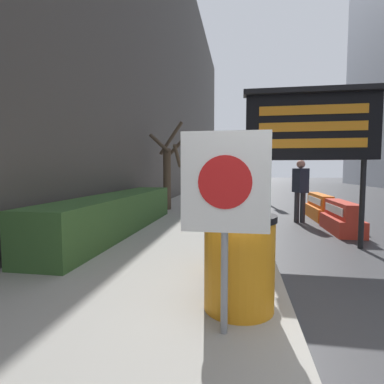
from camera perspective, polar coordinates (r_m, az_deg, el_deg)
ground_plane at (r=2.95m, az=20.65°, el=-27.29°), size 120.00×120.00×0.00m
sidewalk_left at (r=3.19m, az=-19.56°, el=-23.24°), size 3.86×56.00×0.15m
building_left_facade at (r=13.86m, az=-7.02°, el=27.10°), size 0.40×50.40×13.85m
hedge_strip at (r=6.95m, az=-13.98°, el=-3.91°), size 0.90×5.65×0.83m
bare_tree at (r=10.56m, az=-4.54°, el=4.39°), size 1.23×1.31×3.13m
barrel_drum_foreground at (r=3.08m, az=8.95°, el=-12.97°), size 0.72×0.72×0.95m
barrel_drum_middle at (r=3.97m, az=7.90°, el=-9.07°), size 0.72×0.72×0.95m
warning_sign at (r=2.46m, az=6.29°, el=-0.44°), size 0.73×0.08×1.70m
message_board at (r=6.40m, az=21.66°, el=11.44°), size 2.60×0.36×3.09m
jersey_barrier_red_striped at (r=8.24m, az=26.61°, el=-4.59°), size 0.61×1.69×0.76m
jersey_barrier_orange_near at (r=10.26m, az=23.10°, el=-2.78°), size 0.53×1.95×0.78m
traffic_cone_near at (r=8.38m, az=29.25°, el=-4.99°), size 0.31×0.31×0.55m
traffic_light_near_curb at (r=14.66m, az=13.63°, el=8.12°), size 0.28×0.44×3.51m
pedestrian_worker at (r=9.25m, az=19.93°, el=1.13°), size 0.41×0.54×1.82m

